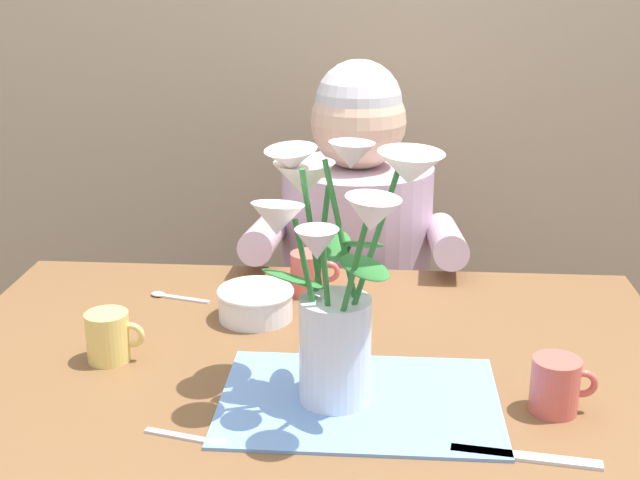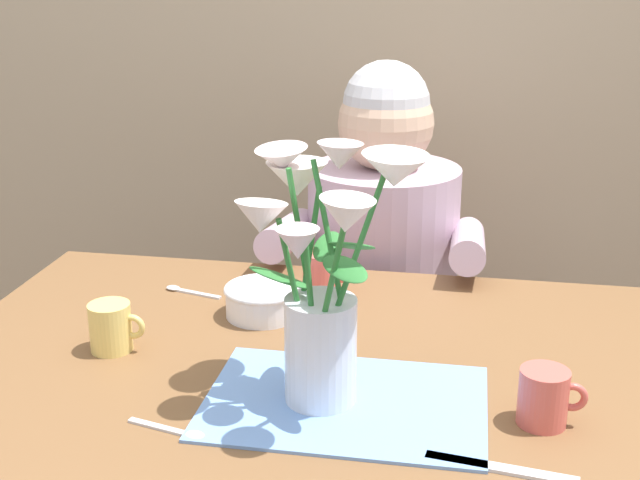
{
  "view_description": "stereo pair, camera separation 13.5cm",
  "coord_description": "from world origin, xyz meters",
  "px_view_note": "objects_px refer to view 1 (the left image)",
  "views": [
    {
      "loc": [
        0.11,
        -1.22,
        1.36
      ],
      "look_at": [
        0.02,
        0.05,
        0.92
      ],
      "focal_mm": 47.85,
      "sensor_mm": 36.0,
      "label": 1
    },
    {
      "loc": [
        0.24,
        -1.21,
        1.36
      ],
      "look_at": [
        0.02,
        0.05,
        0.92
      ],
      "focal_mm": 47.85,
      "sensor_mm": 36.0,
      "label": 2
    }
  ],
  "objects_px": {
    "dinner_knife": "(526,457)",
    "tea_cup": "(109,337)",
    "ceramic_mug": "(556,385)",
    "coffee_cup": "(309,273)",
    "seated_person": "(356,307)",
    "flower_vase": "(335,270)",
    "ceramic_bowl": "(256,302)"
  },
  "relations": [
    {
      "from": "dinner_knife",
      "to": "tea_cup",
      "type": "xyz_separation_m",
      "value": [
        -0.61,
        0.23,
        0.04
      ]
    },
    {
      "from": "ceramic_mug",
      "to": "coffee_cup",
      "type": "xyz_separation_m",
      "value": [
        -0.38,
        0.41,
        0.0
      ]
    },
    {
      "from": "tea_cup",
      "to": "dinner_knife",
      "type": "bearing_deg",
      "value": -20.91
    },
    {
      "from": "coffee_cup",
      "to": "tea_cup",
      "type": "bearing_deg",
      "value": -134.22
    },
    {
      "from": "seated_person",
      "to": "dinner_knife",
      "type": "distance_m",
      "value": 0.93
    },
    {
      "from": "seated_person",
      "to": "tea_cup",
      "type": "xyz_separation_m",
      "value": [
        -0.37,
        -0.65,
        0.22
      ]
    },
    {
      "from": "flower_vase",
      "to": "dinner_knife",
      "type": "xyz_separation_m",
      "value": [
        0.25,
        -0.13,
        -0.2
      ]
    },
    {
      "from": "seated_person",
      "to": "ceramic_mug",
      "type": "distance_m",
      "value": 0.85
    },
    {
      "from": "ceramic_mug",
      "to": "tea_cup",
      "type": "height_order",
      "value": "same"
    },
    {
      "from": "dinner_knife",
      "to": "flower_vase",
      "type": "bearing_deg",
      "value": 159.99
    },
    {
      "from": "seated_person",
      "to": "tea_cup",
      "type": "distance_m",
      "value": 0.78
    },
    {
      "from": "flower_vase",
      "to": "tea_cup",
      "type": "bearing_deg",
      "value": 164.63
    },
    {
      "from": "ceramic_mug",
      "to": "tea_cup",
      "type": "xyz_separation_m",
      "value": [
        -0.67,
        0.11,
        0.0
      ]
    },
    {
      "from": "seated_person",
      "to": "ceramic_bowl",
      "type": "bearing_deg",
      "value": -107.2
    },
    {
      "from": "flower_vase",
      "to": "coffee_cup",
      "type": "distance_m",
      "value": 0.43
    },
    {
      "from": "ceramic_bowl",
      "to": "dinner_knife",
      "type": "height_order",
      "value": "ceramic_bowl"
    },
    {
      "from": "seated_person",
      "to": "ceramic_bowl",
      "type": "xyz_separation_m",
      "value": [
        -0.16,
        -0.47,
        0.21
      ]
    },
    {
      "from": "coffee_cup",
      "to": "tea_cup",
      "type": "distance_m",
      "value": 0.42
    },
    {
      "from": "seated_person",
      "to": "flower_vase",
      "type": "distance_m",
      "value": 0.84
    },
    {
      "from": "ceramic_bowl",
      "to": "flower_vase",
      "type": "bearing_deg",
      "value": -60.8
    },
    {
      "from": "flower_vase",
      "to": "tea_cup",
      "type": "relative_size",
      "value": 3.99
    },
    {
      "from": "ceramic_mug",
      "to": "coffee_cup",
      "type": "distance_m",
      "value": 0.56
    },
    {
      "from": "seated_person",
      "to": "tea_cup",
      "type": "height_order",
      "value": "seated_person"
    },
    {
      "from": "ceramic_bowl",
      "to": "dinner_knife",
      "type": "distance_m",
      "value": 0.58
    },
    {
      "from": "ceramic_bowl",
      "to": "ceramic_mug",
      "type": "height_order",
      "value": "ceramic_mug"
    },
    {
      "from": "tea_cup",
      "to": "coffee_cup",
      "type": "bearing_deg",
      "value": 45.78
    },
    {
      "from": "ceramic_bowl",
      "to": "coffee_cup",
      "type": "xyz_separation_m",
      "value": [
        0.08,
        0.12,
        0.01
      ]
    },
    {
      "from": "dinner_knife",
      "to": "ceramic_mug",
      "type": "bearing_deg",
      "value": 73.0
    },
    {
      "from": "tea_cup",
      "to": "ceramic_mug",
      "type": "bearing_deg",
      "value": -9.3
    },
    {
      "from": "seated_person",
      "to": "dinner_knife",
      "type": "xyz_separation_m",
      "value": [
        0.24,
        -0.88,
        0.18
      ]
    },
    {
      "from": "seated_person",
      "to": "coffee_cup",
      "type": "height_order",
      "value": "seated_person"
    },
    {
      "from": "dinner_knife",
      "to": "coffee_cup",
      "type": "relative_size",
      "value": 2.04
    }
  ]
}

